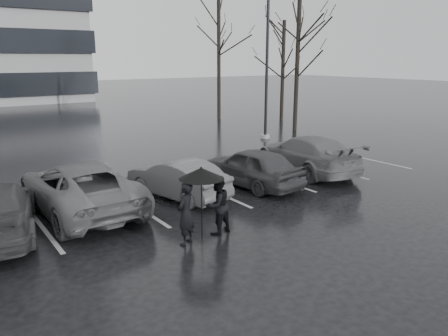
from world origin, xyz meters
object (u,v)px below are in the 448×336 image
object	(u,v)px
car_main	(251,167)
tree_ne	(283,71)
lamp_post	(267,62)
pedestrian_right	(217,205)
tree_north	(219,61)
car_west_a	(177,179)
car_west_b	(80,187)
car_east	(306,154)
tree_east	(297,65)
pedestrian_left	(186,214)

from	to	relation	value
car_main	tree_ne	xyz separation A→B (m)	(12.41, 12.08, 2.81)
lamp_post	tree_ne	size ratio (longest dim) A/B	1.31
pedestrian_right	tree_north	distance (m)	22.12
car_west_a	tree_north	size ratio (longest dim) A/B	0.45
car_west_b	car_east	distance (m)	8.83
car_main	tree_ne	bearing A→B (deg)	-141.78
tree_east	tree_ne	bearing A→B (deg)	57.99
car_main	tree_east	world-z (taller)	tree_east
car_main	tree_east	xyz separation A→B (m)	(9.91, 8.08, 3.31)
car_west_a	car_west_b	xyz separation A→B (m)	(-3.00, 0.47, 0.12)
lamp_post	tree_ne	distance (m)	7.77
pedestrian_left	tree_north	world-z (taller)	tree_north
pedestrian_right	tree_north	size ratio (longest dim) A/B	0.18
pedestrian_right	lamp_post	xyz separation A→B (m)	(10.02, 9.94, 3.43)
car_main	car_east	size ratio (longest dim) A/B	0.81
car_west_a	lamp_post	world-z (taller)	lamp_post
car_west_b	car_east	xyz separation A→B (m)	(8.81, -0.52, -0.02)
car_east	car_west_b	bearing A→B (deg)	5.19
car_west_a	tree_ne	world-z (taller)	tree_ne
lamp_post	tree_ne	xyz separation A→B (m)	(5.84, 5.08, -0.70)
car_main	tree_north	world-z (taller)	tree_north
car_main	car_east	bearing A→B (deg)	179.43
pedestrian_left	lamp_post	bearing A→B (deg)	-169.62
tree_ne	pedestrian_left	bearing A→B (deg)	-138.09
pedestrian_left	lamp_post	size ratio (longest dim) A/B	0.17
tree_ne	tree_east	bearing A→B (deg)	-122.01
pedestrian_left	pedestrian_right	distance (m)	1.02
car_main	tree_north	bearing A→B (deg)	-126.58
pedestrian_left	pedestrian_right	size ratio (longest dim) A/B	1.02
pedestrian_right	tree_ne	world-z (taller)	tree_ne
car_west_a	pedestrian_left	xyz separation A→B (m)	(-1.64, -3.39, 0.16)
car_west_b	lamp_post	distance (m)	14.27
car_west_b	tree_east	world-z (taller)	tree_east
car_main	lamp_post	distance (m)	10.22
car_east	tree_north	bearing A→B (deg)	-103.23
pedestrian_right	tree_ne	xyz separation A→B (m)	(15.86, 15.01, 2.73)
tree_ne	tree_north	bearing A→B (deg)	139.40
car_east	car_main	bearing A→B (deg)	13.95
pedestrian_left	tree_north	size ratio (longest dim) A/B	0.19
car_main	lamp_post	xyz separation A→B (m)	(6.58, 7.00, 3.50)
car_main	tree_north	size ratio (longest dim) A/B	0.48
tree_north	car_west_a	bearing A→B (deg)	-128.47
tree_east	tree_ne	size ratio (longest dim) A/B	1.14
car_east	tree_ne	size ratio (longest dim) A/B	0.72
car_west_a	tree_east	world-z (taller)	tree_east
car_west_b	pedestrian_right	xyz separation A→B (m)	(2.36, -3.74, 0.03)
car_west_a	pedestrian_right	distance (m)	3.33
car_west_a	car_west_b	distance (m)	3.04
tree_east	pedestrian_right	bearing A→B (deg)	-140.49
car_east	tree_ne	world-z (taller)	tree_ne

